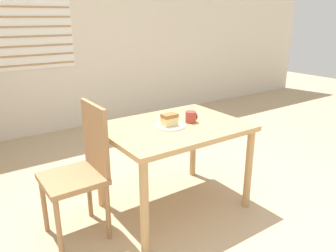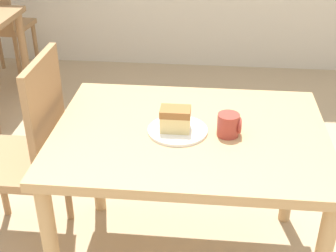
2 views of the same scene
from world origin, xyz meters
name	(u,v)px [view 2 (image 2 of 2)]	position (x,y,z in m)	size (l,w,h in m)	color
dining_table_near	(189,151)	(0.12, 0.52, 0.62)	(1.09, 0.82, 0.72)	tan
chair_near_window	(27,151)	(-0.62, 0.61, 0.52)	(0.41, 0.41, 0.97)	#9E754C
plate	(178,130)	(0.07, 0.51, 0.73)	(0.24, 0.24, 0.01)	white
cake_slice	(175,119)	(0.06, 0.50, 0.78)	(0.12, 0.08, 0.09)	#E0C67F
coffee_mug	(229,125)	(0.27, 0.50, 0.77)	(0.09, 0.09, 0.09)	#9E382D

